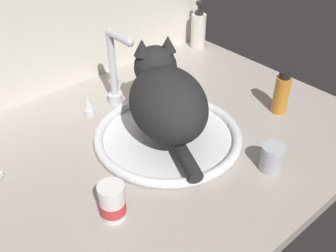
{
  "coord_description": "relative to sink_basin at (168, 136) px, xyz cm",
  "views": [
    {
      "loc": [
        -50.16,
        -60.45,
        64.44
      ],
      "look_at": [
        2.0,
        -0.88,
        7.0
      ],
      "focal_mm": 42.27,
      "sensor_mm": 36.0,
      "label": 1
    }
  ],
  "objects": [
    {
      "name": "backsplash_wall",
      "position": [
        -2.0,
        41.19,
        13.9
      ],
      "size": [
        105.43,
        2.4,
        35.83
      ],
      "primitive_type": "cube",
      "color": "silver",
      "rests_on": "ground"
    },
    {
      "name": "cat",
      "position": [
        0.78,
        1.83,
        10.21
      ],
      "size": [
        26.61,
        34.01,
        20.86
      ],
      "color": "black",
      "rests_on": "sink_basin"
    },
    {
      "name": "amber_bottle",
      "position": [
        31.4,
        -10.77,
        4.82
      ],
      "size": [
        4.08,
        4.08,
        12.37
      ],
      "color": "#C67A23",
      "rests_on": "countertop"
    },
    {
      "name": "faucet",
      "position": [
        -0.0,
        22.05,
        7.81
      ],
      "size": [
        20.89,
        11.8,
        22.49
      ],
      "color": "silver",
      "rests_on": "countertop"
    },
    {
      "name": "sink_basin",
      "position": [
        0.0,
        0.0,
        0.0
      ],
      "size": [
        37.3,
        37.3,
        2.32
      ],
      "color": "white",
      "rests_on": "countertop"
    },
    {
      "name": "pill_bottle",
      "position": [
        -24.9,
        -11.87,
        2.83
      ],
      "size": [
        5.36,
        5.36,
        8.28
      ],
      "color": "white",
      "rests_on": "countertop"
    },
    {
      "name": "soap_pump_bottle",
      "position": [
        44.39,
        34.25,
        5.5
      ],
      "size": [
        5.21,
        5.21,
        16.74
      ],
      "color": "silver",
      "rests_on": "countertop"
    },
    {
      "name": "metal_jar",
      "position": [
        10.36,
        -23.87,
        2.22
      ],
      "size": [
        5.41,
        5.41,
        6.43
      ],
      "color": "#B2B5BA",
      "rests_on": "countertop"
    },
    {
      "name": "countertop",
      "position": [
        -2.0,
        0.88,
        -2.51
      ],
      "size": [
        105.43,
        78.23,
        3.0
      ],
      "primitive_type": "cube",
      "color": "#ADA399",
      "rests_on": "ground"
    }
  ]
}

